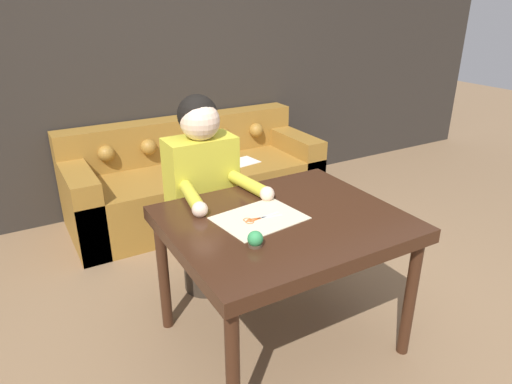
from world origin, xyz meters
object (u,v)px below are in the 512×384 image
Objects in this scene: person at (203,195)px; pin_cushion at (255,239)px; scissors at (256,219)px; dining_table at (283,231)px; couch at (195,181)px.

person is 0.83m from pin_cushion.
pin_cushion is (-0.11, -0.81, 0.12)m from person.
scissors is 0.25m from pin_cushion.
person reaches higher than dining_table.
pin_cushion is at bearing -146.65° from dining_table.
dining_table is 0.66m from person.
person reaches higher than couch.
pin_cushion is at bearing -104.71° from couch.
scissors is 2.80× the size of pin_cushion.
dining_table is at bearing -76.73° from person.
dining_table is at bearing -97.81° from couch.
pin_cushion is (-0.50, -1.89, 0.48)m from couch.
dining_table is 0.16m from scissors.
dining_table is 15.80× the size of pin_cushion.
person is 17.48× the size of pin_cushion.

